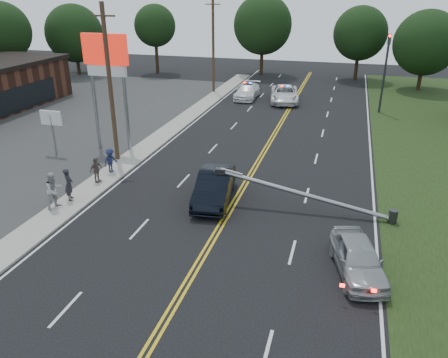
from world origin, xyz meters
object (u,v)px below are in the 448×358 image
(utility_pole_mid, at_px, (110,85))
(bystander_b, at_px, (54,190))
(traffic_signal, at_px, (385,67))
(fallen_streetlight, at_px, (314,197))
(waiting_sedan, at_px, (358,258))
(emergency_a, at_px, (284,94))
(pylon_sign, at_px, (106,65))
(bystander_a, at_px, (69,184))
(small_sign, at_px, (51,122))
(bystander_d, at_px, (96,170))
(crashed_sedan, at_px, (214,187))
(utility_pole_far, at_px, (213,45))
(bystander_c, at_px, (111,160))
(emergency_b, at_px, (247,91))

(utility_pole_mid, height_order, bystander_b, utility_pole_mid)
(traffic_signal, xyz_separation_m, fallen_streetlight, (-4.11, -22.00, -3.29))
(waiting_sedan, distance_m, emergency_a, 29.38)
(pylon_sign, relative_size, bystander_a, 4.45)
(small_sign, xyz_separation_m, fallen_streetlight, (18.19, -4.00, -1.41))
(waiting_sedan, xyz_separation_m, bystander_d, (-14.88, 5.01, 0.17))
(small_sign, distance_m, emergency_a, 23.67)
(fallen_streetlight, bearing_deg, small_sign, 167.60)
(pylon_sign, height_order, small_sign, pylon_sign)
(crashed_sedan, height_order, waiting_sedan, crashed_sedan)
(utility_pole_mid, xyz_separation_m, utility_pole_far, (0.00, 22.00, 0.00))
(pylon_sign, height_order, utility_pole_far, utility_pole_far)
(fallen_streetlight, bearing_deg, bystander_c, 171.79)
(bystander_c, bearing_deg, emergency_a, 0.10)
(emergency_b, xyz_separation_m, bystander_d, (-3.55, -24.00, 0.14))
(utility_pole_mid, bearing_deg, utility_pole_far, 90.00)
(bystander_a, height_order, bystander_d, bystander_a)
(crashed_sedan, height_order, bystander_c, bystander_c)
(waiting_sedan, distance_m, bystander_a, 15.25)
(emergency_b, distance_m, bystander_a, 26.74)
(fallen_streetlight, relative_size, utility_pole_mid, 0.94)
(crashed_sedan, xyz_separation_m, bystander_d, (-7.35, 0.23, 0.07))
(fallen_streetlight, distance_m, emergency_b, 25.87)
(utility_pole_mid, relative_size, waiting_sedan, 2.37)
(bystander_c, bearing_deg, traffic_signal, -20.57)
(small_sign, xyz_separation_m, bystander_c, (5.57, -2.18, -1.45))
(bystander_c, height_order, bystander_d, bystander_d)
(emergency_a, height_order, bystander_a, bystander_a)
(emergency_b, height_order, bystander_b, bystander_b)
(utility_pole_far, distance_m, bystander_a, 28.57)
(traffic_signal, bearing_deg, utility_pole_far, 167.11)
(utility_pole_mid, distance_m, bystander_c, 4.79)
(crashed_sedan, distance_m, bystander_b, 8.35)
(small_sign, bearing_deg, bystander_a, -49.42)
(waiting_sedan, bearing_deg, bystander_c, 141.25)
(pylon_sign, height_order, bystander_a, pylon_sign)
(utility_pole_mid, height_order, bystander_d, utility_pole_mid)
(utility_pole_mid, bearing_deg, crashed_sedan, -26.41)
(utility_pole_far, height_order, bystander_b, utility_pole_far)
(bystander_d, bearing_deg, bystander_c, 12.91)
(bystander_c, bearing_deg, utility_pole_mid, 38.48)
(fallen_streetlight, height_order, emergency_b, fallen_streetlight)
(small_sign, relative_size, crashed_sedan, 0.62)
(pylon_sign, bearing_deg, bystander_d, -70.70)
(fallen_streetlight, distance_m, utility_pole_far, 29.54)
(emergency_a, bearing_deg, bystander_b, -115.58)
(traffic_signal, relative_size, utility_pole_mid, 0.70)
(pylon_sign, relative_size, traffic_signal, 1.13)
(bystander_a, distance_m, bystander_b, 1.04)
(waiting_sedan, relative_size, bystander_b, 2.14)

